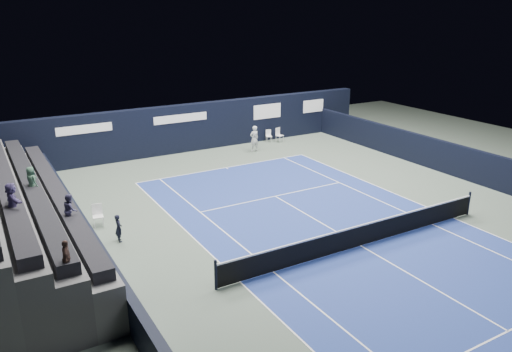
{
  "coord_description": "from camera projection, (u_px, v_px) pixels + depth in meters",
  "views": [
    {
      "loc": [
        -12.63,
        -13.38,
        9.0
      ],
      "look_at": [
        -1.16,
        6.33,
        1.3
      ],
      "focal_mm": 35.0,
      "sensor_mm": 36.0,
      "label": 1
    }
  ],
  "objects": [
    {
      "name": "court_markings",
      "position": [
        361.0,
        246.0,
        19.86
      ],
      "size": [
        11.03,
        23.83,
        0.0
      ],
      "color": "white",
      "rests_on": "court_surface"
    },
    {
      "name": "tennis_net",
      "position": [
        362.0,
        234.0,
        19.7
      ],
      "size": [
        12.9,
        0.1,
        1.1
      ],
      "color": "black",
      "rests_on": "ground"
    },
    {
      "name": "folding_chair_back_b",
      "position": [
        279.0,
        134.0,
        35.17
      ],
      "size": [
        0.54,
        0.53,
        1.0
      ],
      "rotation": [
        0.0,
        0.0,
        0.28
      ],
      "color": "silver",
      "rests_on": "ground"
    },
    {
      "name": "folding_chair_back_a",
      "position": [
        269.0,
        134.0,
        35.27
      ],
      "size": [
        0.47,
        0.49,
        0.85
      ],
      "rotation": [
        0.0,
        0.0,
        -0.31
      ],
      "color": "white",
      "rests_on": "ground"
    },
    {
      "name": "tennis_player",
      "position": [
        254.0,
        139.0,
        32.74
      ],
      "size": [
        0.65,
        0.84,
        1.72
      ],
      "color": "silver",
      "rests_on": "ground"
    },
    {
      "name": "enclosure_wall_right",
      "position": [
        429.0,
        152.0,
        29.49
      ],
      "size": [
        0.3,
        22.0,
        1.8
      ],
      "primitive_type": "cube",
      "color": "black",
      "rests_on": "ground"
    },
    {
      "name": "ground",
      "position": [
        330.0,
        228.0,
        21.5
      ],
      "size": [
        48.0,
        48.0,
        0.0
      ],
      "primitive_type": "plane",
      "color": "#4D5C51",
      "rests_on": "ground"
    },
    {
      "name": "back_sponsor_wall",
      "position": [
        194.0,
        127.0,
        32.88
      ],
      "size": [
        26.0,
        0.63,
        3.1
      ],
      "color": "black",
      "rests_on": "ground"
    },
    {
      "name": "line_judge",
      "position": [
        119.0,
        228.0,
        20.1
      ],
      "size": [
        0.28,
        0.42,
        1.16
      ],
      "primitive_type": "imported",
      "rotation": [
        0.0,
        0.0,
        1.57
      ],
      "color": "black",
      "rests_on": "ground"
    },
    {
      "name": "side_barrier_left",
      "position": [
        81.0,
        228.0,
        20.03
      ],
      "size": [
        0.33,
        22.0,
        1.2
      ],
      "color": "black",
      "rests_on": "ground"
    },
    {
      "name": "court_surface",
      "position": [
        361.0,
        246.0,
        19.86
      ],
      "size": [
        10.97,
        23.77,
        0.01
      ],
      "primitive_type": "cube",
      "color": "navy",
      "rests_on": "ground"
    },
    {
      "name": "line_judge_chair",
      "position": [
        98.0,
        214.0,
        21.57
      ],
      "size": [
        0.49,
        0.48,
        0.98
      ],
      "rotation": [
        0.0,
        0.0,
        -0.16
      ],
      "color": "white",
      "rests_on": "ground"
    }
  ]
}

